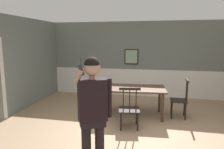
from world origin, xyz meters
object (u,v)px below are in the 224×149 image
(dining_table, at_px, (131,91))
(chair_near_window, at_px, (129,109))
(chair_by_doorway, at_px, (180,99))
(person_figure, at_px, (93,108))

(dining_table, relative_size, chair_near_window, 1.87)
(dining_table, relative_size, chair_by_doorway, 1.83)
(chair_near_window, distance_m, chair_by_doorway, 1.55)
(chair_near_window, distance_m, person_figure, 1.92)
(chair_near_window, bearing_deg, dining_table, 84.70)
(dining_table, distance_m, chair_by_doorway, 1.31)
(chair_near_window, bearing_deg, person_figure, -109.67)
(chair_by_doorway, bearing_deg, dining_table, 95.92)
(dining_table, distance_m, person_figure, 2.70)
(dining_table, distance_m, chair_near_window, 0.89)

